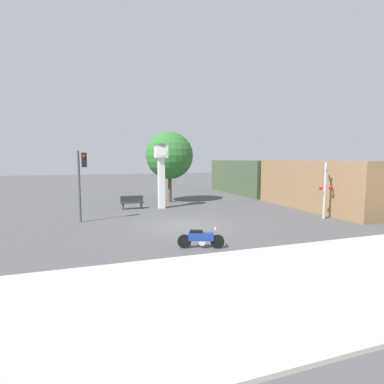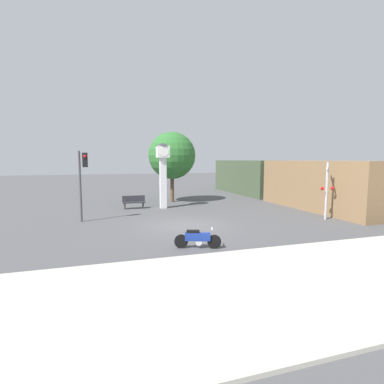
# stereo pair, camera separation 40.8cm
# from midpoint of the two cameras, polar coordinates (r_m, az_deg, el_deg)

# --- Properties ---
(ground_plane) EXTENTS (120.00, 120.00, 0.00)m
(ground_plane) POSITION_cam_midpoint_polar(r_m,az_deg,el_deg) (15.93, -0.65, -6.41)
(ground_plane) COLOR #4C4C4F
(sidewalk_strip) EXTENTS (36.00, 6.00, 0.10)m
(sidewalk_strip) POSITION_cam_midpoint_polar(r_m,az_deg,el_deg) (8.85, 15.40, -16.79)
(sidewalk_strip) COLOR #BCB7A8
(sidewalk_strip) RESTS_ON ground_plane
(motorcycle) EXTENTS (1.77, 0.74, 0.81)m
(motorcycle) POSITION_cam_midpoint_polar(r_m,az_deg,el_deg) (11.88, 2.06, -8.85)
(motorcycle) COLOR black
(motorcycle) RESTS_ON ground_plane
(clock_tower) EXTENTS (1.00, 1.00, 4.65)m
(clock_tower) POSITION_cam_midpoint_polar(r_m,az_deg,el_deg) (21.42, -5.03, 5.05)
(clock_tower) COLOR white
(clock_tower) RESTS_ON ground_plane
(freight_train) EXTENTS (2.80, 21.07, 3.40)m
(freight_train) POSITION_cam_midpoint_polar(r_m,az_deg,el_deg) (27.07, 16.15, 2.18)
(freight_train) COLOR olive
(freight_train) RESTS_ON ground_plane
(traffic_light) EXTENTS (0.50, 0.35, 3.96)m
(traffic_light) POSITION_cam_midpoint_polar(r_m,az_deg,el_deg) (17.60, -19.49, 3.41)
(traffic_light) COLOR #47474C
(traffic_light) RESTS_ON ground_plane
(railroad_crossing_signal) EXTENTS (0.90, 0.82, 3.32)m
(railroad_crossing_signal) POSITION_cam_midpoint_polar(r_m,az_deg,el_deg) (19.03, 24.85, 0.64)
(railroad_crossing_signal) COLOR #B7B7BC
(railroad_crossing_signal) RESTS_ON ground_plane
(street_tree) EXTENTS (3.83, 3.83, 5.73)m
(street_tree) POSITION_cam_midpoint_polar(r_m,az_deg,el_deg) (24.60, -3.36, 6.93)
(street_tree) COLOR brown
(street_tree) RESTS_ON ground_plane
(bench) EXTENTS (1.60, 0.44, 0.92)m
(bench) POSITION_cam_midpoint_polar(r_m,az_deg,el_deg) (21.67, -10.48, -1.84)
(bench) COLOR #2D2D33
(bench) RESTS_ON ground_plane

